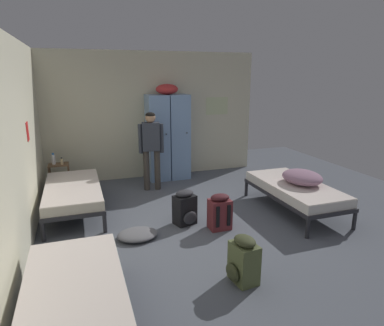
{
  "coord_description": "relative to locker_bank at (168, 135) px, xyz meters",
  "views": [
    {
      "loc": [
        -1.64,
        -4.44,
        2.27
      ],
      "look_at": [
        0.0,
        0.29,
        0.95
      ],
      "focal_mm": 31.63,
      "sensor_mm": 36.0,
      "label": 1
    }
  ],
  "objects": [
    {
      "name": "water_bottle",
      "position": [
        -2.35,
        -0.19,
        -0.3
      ],
      "size": [
        0.07,
        0.07,
        0.22
      ],
      "color": "white",
      "rests_on": "shelf_unit"
    },
    {
      "name": "backpack_olive",
      "position": [
        -0.25,
        -4.09,
        -0.71
      ],
      "size": [
        0.36,
        0.35,
        0.55
      ],
      "color": "#566038",
      "rests_on": "ground_plane"
    },
    {
      "name": "backpack_maroon",
      "position": [
        0.05,
        -2.75,
        -0.71
      ],
      "size": [
        0.32,
        0.34,
        0.55
      ],
      "color": "maroon",
      "rests_on": "ground_plane"
    },
    {
      "name": "locker_bank",
      "position": [
        0.0,
        0.0,
        0.0
      ],
      "size": [
        0.9,
        0.55,
        2.07
      ],
      "color": "#7A9ECC",
      "rests_on": "ground_plane"
    },
    {
      "name": "lotion_bottle",
      "position": [
        -2.2,
        -0.25,
        -0.34
      ],
      "size": [
        0.05,
        0.05,
        0.14
      ],
      "color": "beige",
      "rests_on": "shelf_unit"
    },
    {
      "name": "ground_plane",
      "position": [
        -0.25,
        -2.63,
        -0.97
      ],
      "size": [
        9.32,
        9.32,
        0.0
      ],
      "primitive_type": "plane",
      "color": "#565B66"
    },
    {
      "name": "room_backdrop",
      "position": [
        -1.54,
        -1.31,
        0.41
      ],
      "size": [
        4.77,
        5.89,
        2.75
      ],
      "color": "beige",
      "rests_on": "ground_plane"
    },
    {
      "name": "shelf_unit",
      "position": [
        -2.27,
        -0.21,
        -0.62
      ],
      "size": [
        0.38,
        0.3,
        0.57
      ],
      "color": "brown",
      "rests_on": "ground_plane"
    },
    {
      "name": "bedding_heap",
      "position": [
        1.63,
        -2.57,
        -0.37
      ],
      "size": [
        0.61,
        0.73,
        0.22
      ],
      "color": "gray",
      "rests_on": "bed_right"
    },
    {
      "name": "bed_left_rear",
      "position": [
        -2.02,
        -1.41,
        -0.59
      ],
      "size": [
        0.9,
        1.9,
        0.49
      ],
      "color": "#28282D",
      "rests_on": "ground_plane"
    },
    {
      "name": "bed_left_front",
      "position": [
        -2.02,
        -4.32,
        -0.59
      ],
      "size": [
        0.9,
        1.9,
        0.49
      ],
      "color": "#28282D",
      "rests_on": "ground_plane"
    },
    {
      "name": "clothes_pile_grey",
      "position": [
        -1.18,
        -2.66,
        -0.91
      ],
      "size": [
        0.57,
        0.47,
        0.11
      ],
      "color": "slate",
      "rests_on": "ground_plane"
    },
    {
      "name": "person_traveler",
      "position": [
        -0.52,
        -0.66,
        -0.03
      ],
      "size": [
        0.49,
        0.25,
        1.56
      ],
      "color": "#3D3833",
      "rests_on": "ground_plane"
    },
    {
      "name": "bed_right",
      "position": [
        1.53,
        -2.54,
        -0.59
      ],
      "size": [
        0.9,
        1.9,
        0.49
      ],
      "color": "#28282D",
      "rests_on": "ground_plane"
    },
    {
      "name": "backpack_black",
      "position": [
        -0.39,
        -2.42,
        -0.71
      ],
      "size": [
        0.37,
        0.39,
        0.55
      ],
      "color": "black",
      "rests_on": "ground_plane"
    }
  ]
}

